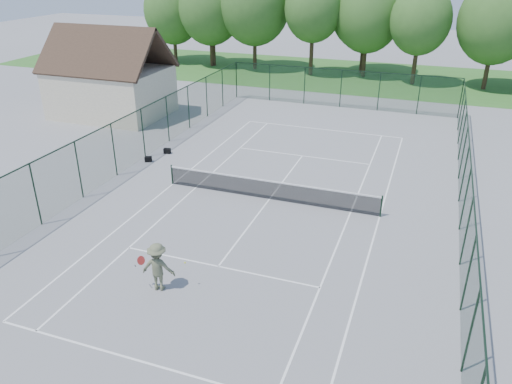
% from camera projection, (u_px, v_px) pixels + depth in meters
% --- Properties ---
extents(ground, '(140.00, 140.00, 0.00)m').
position_uv_depth(ground, '(269.00, 199.00, 25.18)').
color(ground, gray).
rests_on(ground, ground).
extents(grass_far, '(80.00, 16.00, 0.01)m').
position_uv_depth(grass_far, '(363.00, 76.00, 50.66)').
color(grass_far, '#37712A').
rests_on(grass_far, ground).
extents(court_lines, '(11.05, 23.85, 0.01)m').
position_uv_depth(court_lines, '(269.00, 199.00, 25.18)').
color(court_lines, white).
rests_on(court_lines, ground).
extents(tennis_net, '(11.08, 0.08, 1.10)m').
position_uv_depth(tennis_net, '(270.00, 189.00, 24.93)').
color(tennis_net, black).
rests_on(tennis_net, ground).
extents(fence_enclosure, '(18.05, 36.05, 3.02)m').
position_uv_depth(fence_enclosure, '(270.00, 171.00, 24.51)').
color(fence_enclosure, '#173A22').
rests_on(fence_enclosure, ground).
extents(utility_building, '(8.60, 6.27, 6.63)m').
position_uv_depth(utility_building, '(109.00, 74.00, 37.23)').
color(utility_building, beige).
rests_on(utility_building, ground).
extents(tree_line_far, '(39.40, 6.40, 9.70)m').
position_uv_depth(tree_line_far, '(368.00, 14.00, 48.08)').
color(tree_line_far, '#3F2D1C').
rests_on(tree_line_far, ground).
extents(sports_bag_a, '(0.46, 0.37, 0.32)m').
position_uv_depth(sports_bag_a, '(148.00, 159.00, 29.69)').
color(sports_bag_a, black).
rests_on(sports_bag_a, ground).
extents(sports_bag_b, '(0.44, 0.31, 0.32)m').
position_uv_depth(sports_bag_b, '(167.00, 151.00, 30.94)').
color(sports_bag_b, black).
rests_on(sports_bag_b, ground).
extents(tennis_player, '(1.80, 0.95, 1.89)m').
position_uv_depth(tennis_player, '(158.00, 267.00, 18.04)').
color(tennis_player, '#5F6346').
rests_on(tennis_player, ground).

